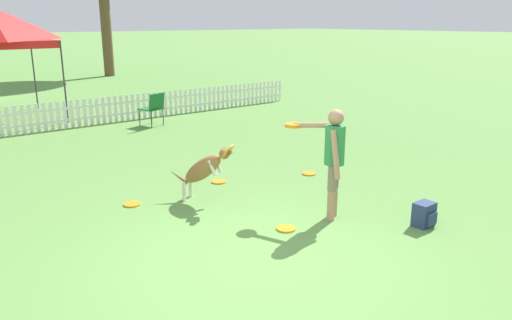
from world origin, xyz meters
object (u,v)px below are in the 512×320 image
object	(u,v)px
handler_person	(332,151)
frisbee_near_dog	(286,229)
leaping_dog	(204,168)
frisbee_midfield	(219,182)
folding_chair_center	(153,106)
frisbee_near_handler	(309,173)
frisbee_far_scatter	(132,204)
backpack_on_grass	(424,214)

from	to	relation	value
handler_person	frisbee_near_dog	xyz separation A→B (m)	(-0.78, 0.06, -0.97)
leaping_dog	frisbee_near_dog	distance (m)	1.71
leaping_dog	frisbee_midfield	world-z (taller)	leaping_dog
handler_person	folding_chair_center	world-z (taller)	handler_person
frisbee_near_handler	frisbee_far_scatter	size ratio (longest dim) A/B	1.00
frisbee_near_dog	folding_chair_center	size ratio (longest dim) A/B	0.29
leaping_dog	backpack_on_grass	distance (m)	3.28
frisbee_far_scatter	leaping_dog	bearing A→B (deg)	-30.21
leaping_dog	backpack_on_grass	world-z (taller)	leaping_dog
frisbee_midfield	leaping_dog	bearing A→B (deg)	-137.71
frisbee_far_scatter	folding_chair_center	size ratio (longest dim) A/B	0.29
leaping_dog	frisbee_near_dog	xyz separation A→B (m)	(0.26, -1.61, -0.52)
leaping_dog	backpack_on_grass	bearing A→B (deg)	92.47
frisbee_midfield	folding_chair_center	size ratio (longest dim) A/B	0.29
frisbee_midfield	handler_person	bearing A→B (deg)	-81.99
frisbee_near_dog	leaping_dog	bearing A→B (deg)	99.01
frisbee_near_handler	frisbee_near_dog	world-z (taller)	same
folding_chair_center	handler_person	bearing A→B (deg)	64.47
handler_person	leaping_dog	distance (m)	2.02
frisbee_far_scatter	folding_chair_center	xyz separation A→B (m)	(3.07, 5.13, 0.52)
leaping_dog	frisbee_far_scatter	distance (m)	1.23
handler_person	frisbee_midfield	size ratio (longest dim) A/B	6.12
frisbee_near_dog	frisbee_midfield	bearing A→B (deg)	78.63
frisbee_near_dog	frisbee_midfield	distance (m)	2.30
frisbee_near_dog	backpack_on_grass	bearing A→B (deg)	-34.95
frisbee_near_dog	folding_chair_center	world-z (taller)	folding_chair_center
handler_person	frisbee_midfield	distance (m)	2.53
leaping_dog	frisbee_far_scatter	xyz separation A→B (m)	(-0.96, 0.56, -0.52)
backpack_on_grass	folding_chair_center	bearing A→B (deg)	88.06
backpack_on_grass	folding_chair_center	distance (m)	8.41
backpack_on_grass	folding_chair_center	world-z (taller)	folding_chair_center
handler_person	leaping_dog	size ratio (longest dim) A/B	1.51
leaping_dog	handler_person	bearing A→B (deg)	90.26
leaping_dog	backpack_on_grass	xyz separation A→B (m)	(1.82, -2.70, -0.37)
folding_chair_center	frisbee_far_scatter	bearing A→B (deg)	41.86
frisbee_far_scatter	frisbee_near_dog	bearing A→B (deg)	-60.67
handler_person	frisbee_midfield	world-z (taller)	handler_person
handler_person	frisbee_far_scatter	distance (m)	3.15
frisbee_near_handler	leaping_dog	bearing A→B (deg)	179.98
frisbee_near_handler	folding_chair_center	bearing A→B (deg)	91.78
frisbee_midfield	backpack_on_grass	xyz separation A→B (m)	(1.11, -3.34, 0.15)
handler_person	backpack_on_grass	size ratio (longest dim) A/B	4.68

